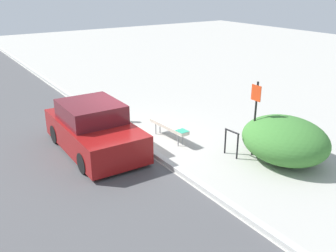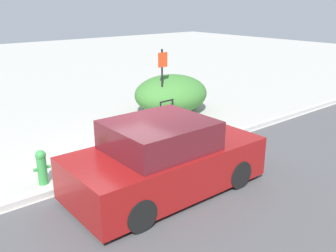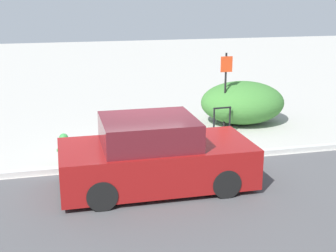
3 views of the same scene
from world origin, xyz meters
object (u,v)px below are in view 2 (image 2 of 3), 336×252
Objects in this scene: sign_post at (162,78)px; parked_car_near at (164,160)px; bike_rack at (167,110)px; fire_hydrant at (42,166)px; bench at (125,133)px.

sign_post is 0.57× the size of parked_car_near.
bike_rack is at bearing 50.66° from parked_car_near.
parked_car_near is at bearing -128.15° from sign_post.
sign_post is (0.30, 0.58, 0.88)m from bike_rack.
bike_rack is 1.08× the size of fire_hydrant.
parked_car_near reaches higher than bike_rack.
fire_hydrant is at bearing -170.93° from bench.
fire_hydrant is at bearing -163.09° from bike_rack.
bike_rack is at bearing -117.16° from sign_post.
bench is 2.48m from parked_car_near.
parked_car_near is (-2.71, -3.25, 0.18)m from bike_rack.
bike_rack reaches higher than bench.
bike_rack is 0.20× the size of parked_car_near.
bench is 2.36× the size of fire_hydrant.
bench is 2.28m from bike_rack.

